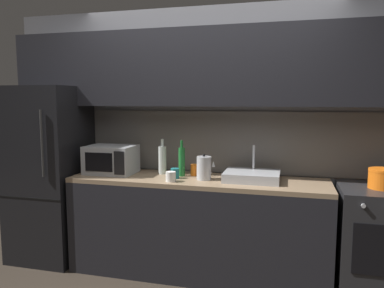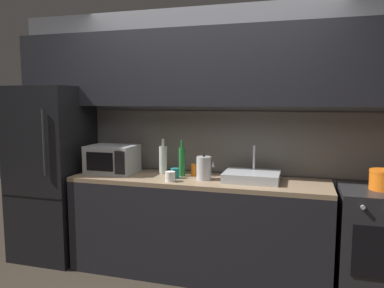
% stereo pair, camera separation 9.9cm
% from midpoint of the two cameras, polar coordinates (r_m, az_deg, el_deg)
% --- Properties ---
extents(back_wall, '(4.07, 0.44, 2.50)m').
position_cam_midpoint_polar(back_wall, '(3.61, 1.22, 5.83)').
color(back_wall, slate).
rests_on(back_wall, ground).
extents(counter_run, '(2.33, 0.60, 0.90)m').
position_cam_midpoint_polar(counter_run, '(3.51, 0.02, -12.47)').
color(counter_run, black).
rests_on(counter_run, ground).
extents(refrigerator, '(0.68, 0.69, 1.74)m').
position_cam_midpoint_polar(refrigerator, '(4.07, -21.62, -4.16)').
color(refrigerator, black).
rests_on(refrigerator, ground).
extents(oven_range, '(0.60, 0.62, 0.90)m').
position_cam_midpoint_polar(oven_range, '(3.47, 25.53, -13.38)').
color(oven_range, '#232326').
rests_on(oven_range, ground).
extents(microwave, '(0.46, 0.35, 0.27)m').
position_cam_midpoint_polar(microwave, '(3.70, -13.02, -2.33)').
color(microwave, '#A8AAAF').
rests_on(microwave, counter_run).
extents(sink_basin, '(0.48, 0.38, 0.30)m').
position_cam_midpoint_polar(sink_basin, '(3.33, 8.31, -4.87)').
color(sink_basin, '#ADAFB5').
rests_on(sink_basin, counter_run).
extents(kettle, '(0.17, 0.13, 0.23)m').
position_cam_midpoint_polar(kettle, '(3.32, 1.00, -3.69)').
color(kettle, '#B7BABF').
rests_on(kettle, counter_run).
extents(wine_bottle_green, '(0.06, 0.06, 0.34)m').
position_cam_midpoint_polar(wine_bottle_green, '(3.47, -2.40, -2.67)').
color(wine_bottle_green, '#1E6B2D').
rests_on(wine_bottle_green, counter_run).
extents(wine_bottle_clear, '(0.08, 0.08, 0.34)m').
position_cam_midpoint_polar(wine_bottle_clear, '(3.59, -5.34, -2.37)').
color(wine_bottle_clear, silver).
rests_on(wine_bottle_clear, counter_run).
extents(mug_teal, '(0.08, 0.08, 0.09)m').
position_cam_midpoint_polar(mug_teal, '(3.39, -3.47, -4.51)').
color(mug_teal, '#19666B').
rests_on(mug_teal, counter_run).
extents(mug_orange, '(0.07, 0.07, 0.11)m').
position_cam_midpoint_polar(mug_orange, '(3.51, -0.48, -4.00)').
color(mug_orange, orange).
rests_on(mug_orange, counter_run).
extents(mug_white, '(0.09, 0.09, 0.09)m').
position_cam_midpoint_polar(mug_white, '(3.26, -4.16, -5.01)').
color(mug_white, silver).
rests_on(mug_white, counter_run).
extents(cooking_pot, '(0.23, 0.23, 0.16)m').
position_cam_midpoint_polar(cooking_pot, '(3.34, 26.46, -4.78)').
color(cooking_pot, orange).
rests_on(cooking_pot, oven_range).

